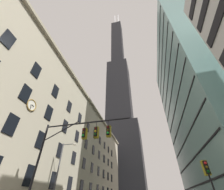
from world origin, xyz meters
name	(u,v)px	position (x,y,z in m)	size (l,w,h in m)	color
station_building	(63,151)	(-18.98, 26.82, 12.31)	(16.63, 65.65, 24.66)	#B2A88E
dark_skyscraper	(120,106)	(-13.00, 81.75, 59.85)	(25.16, 25.16, 208.00)	black
glass_office_midrise	(212,97)	(19.92, 24.80, 21.99)	(17.95, 32.82, 43.98)	gray
traffic_signal_mast	(78,142)	(-3.24, 3.91, 6.02)	(8.85, 0.63, 7.97)	black
traffic_light_near_right	(207,171)	(7.09, 5.36, 3.38)	(0.40, 0.63, 4.01)	black
street_lamppost	(60,169)	(-8.93, 10.92, 5.05)	(2.23, 0.32, 8.34)	#47474C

